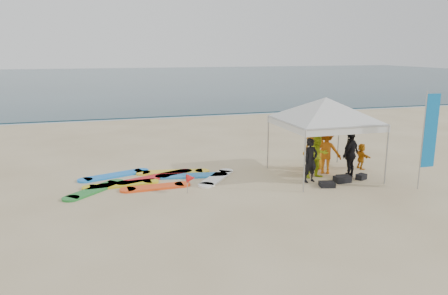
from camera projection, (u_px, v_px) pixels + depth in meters
ground at (238, 205)px, 13.08m from camera, size 120.00×120.00×0.00m
ocean at (119, 79)px, 69.18m from camera, size 160.00×84.00×0.08m
shoreline_foam at (155, 117)px, 30.10m from camera, size 160.00×1.20×0.01m
person_black_a at (310, 160)px, 15.26m from camera, size 0.64×0.49×1.56m
person_yellow at (318, 155)px, 15.72m from camera, size 0.90×0.74×1.70m
person_orange_a at (326, 151)px, 16.33m from camera, size 1.28×1.12×1.72m
person_black_b at (350, 154)px, 15.80m from camera, size 1.09×0.87×1.73m
person_orange_b at (315, 145)px, 16.80m from camera, size 1.08×0.83×1.96m
person_seated at (361, 156)px, 17.01m from camera, size 0.36×0.95×1.01m
canopy_tent at (326, 98)px, 15.57m from camera, size 4.40×4.40×3.32m
feather_flag at (429, 132)px, 14.27m from camera, size 0.56×0.04×3.28m
marker_pennant at (191, 178)px, 14.13m from camera, size 0.28×0.28×0.64m
gear_pile at (342, 180)px, 15.32m from camera, size 2.12×0.93×0.22m
surfboard_spread at (153, 179)px, 15.58m from camera, size 5.95×3.07×0.07m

